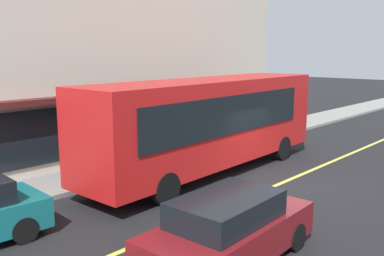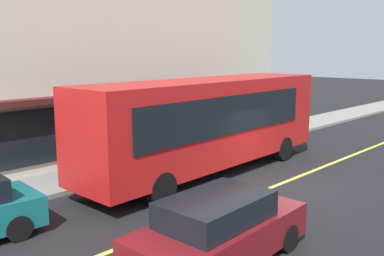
# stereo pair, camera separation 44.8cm
# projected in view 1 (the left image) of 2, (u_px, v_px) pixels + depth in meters

# --- Properties ---
(ground) EXTENTS (120.00, 120.00, 0.00)m
(ground) POSITION_uv_depth(u_px,v_px,m) (283.00, 183.00, 14.72)
(ground) COLOR black
(sidewalk) EXTENTS (80.00, 2.46, 0.15)m
(sidewalk) POSITION_uv_depth(u_px,v_px,m) (173.00, 155.00, 18.33)
(sidewalk) COLOR gray
(sidewalk) RESTS_ON ground
(lane_centre_stripe) EXTENTS (36.00, 0.16, 0.01)m
(lane_centre_stripe) POSITION_uv_depth(u_px,v_px,m) (283.00, 182.00, 14.72)
(lane_centre_stripe) COLOR #D8D14C
(lane_centre_stripe) RESTS_ON ground
(storefront_building) EXTENTS (22.48, 12.40, 12.23)m
(storefront_building) POSITION_uv_depth(u_px,v_px,m) (34.00, 18.00, 20.37)
(storefront_building) COLOR beige
(storefront_building) RESTS_ON ground
(bus) EXTENTS (11.22, 2.96, 3.50)m
(bus) POSITION_uv_depth(u_px,v_px,m) (210.00, 120.00, 15.62)
(bus) COLOR red
(bus) RESTS_ON ground
(traffic_light) EXTENTS (0.30, 0.52, 3.20)m
(traffic_light) POSITION_uv_depth(u_px,v_px,m) (230.00, 94.00, 20.06)
(traffic_light) COLOR #2D2D33
(traffic_light) RESTS_ON sidewalk
(car_maroon) EXTENTS (4.37, 2.01, 1.52)m
(car_maroon) POSITION_uv_depth(u_px,v_px,m) (229.00, 230.00, 9.01)
(car_maroon) COLOR maroon
(car_maroon) RESTS_ON ground
(pedestrian_mid_block) EXTENTS (0.34, 0.34, 1.58)m
(pedestrian_mid_block) POSITION_uv_depth(u_px,v_px,m) (283.00, 108.00, 26.17)
(pedestrian_mid_block) COLOR black
(pedestrian_mid_block) RESTS_ON sidewalk
(pedestrian_by_curb) EXTENTS (0.34, 0.34, 1.58)m
(pedestrian_by_curb) POSITION_uv_depth(u_px,v_px,m) (265.00, 118.00, 22.18)
(pedestrian_by_curb) COLOR black
(pedestrian_by_curb) RESTS_ON sidewalk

